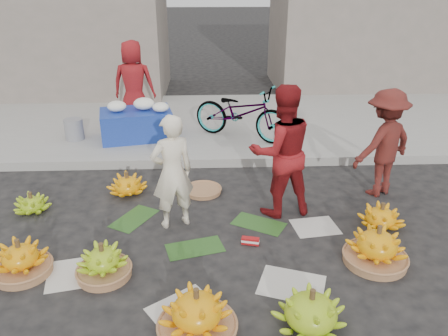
{
  "coord_description": "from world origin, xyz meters",
  "views": [
    {
      "loc": [
        0.06,
        -4.45,
        2.91
      ],
      "look_at": [
        0.27,
        0.5,
        0.7
      ],
      "focal_mm": 35.0,
      "sensor_mm": 36.0,
      "label": 1
    }
  ],
  "objects_px": {
    "banana_bunch_4": "(377,247)",
    "bicycle": "(241,112)",
    "flower_table": "(137,122)",
    "vendor_cream": "(172,172)",
    "banana_bunch_0": "(21,259)"
  },
  "relations": [
    {
      "from": "banana_bunch_4",
      "to": "bicycle",
      "type": "bearing_deg",
      "value": 107.7
    },
    {
      "from": "banana_bunch_4",
      "to": "flower_table",
      "type": "relative_size",
      "value": 0.51
    },
    {
      "from": "flower_table",
      "to": "bicycle",
      "type": "xyz_separation_m",
      "value": [
        1.91,
        -0.08,
        0.19
      ]
    },
    {
      "from": "vendor_cream",
      "to": "flower_table",
      "type": "height_order",
      "value": "vendor_cream"
    },
    {
      "from": "banana_bunch_0",
      "to": "vendor_cream",
      "type": "height_order",
      "value": "vendor_cream"
    },
    {
      "from": "banana_bunch_4",
      "to": "flower_table",
      "type": "xyz_separation_m",
      "value": [
        -3.1,
        3.8,
        0.22
      ]
    },
    {
      "from": "vendor_cream",
      "to": "banana_bunch_4",
      "type": "bearing_deg",
      "value": 135.87
    },
    {
      "from": "banana_bunch_4",
      "to": "vendor_cream",
      "type": "relative_size",
      "value": 0.49
    },
    {
      "from": "banana_bunch_4",
      "to": "bicycle",
      "type": "height_order",
      "value": "bicycle"
    },
    {
      "from": "flower_table",
      "to": "vendor_cream",
      "type": "bearing_deg",
      "value": -85.37
    },
    {
      "from": "banana_bunch_0",
      "to": "banana_bunch_4",
      "type": "xyz_separation_m",
      "value": [
        3.79,
        0.03,
        0.03
      ]
    },
    {
      "from": "bicycle",
      "to": "banana_bunch_4",
      "type": "bearing_deg",
      "value": -132.82
    },
    {
      "from": "flower_table",
      "to": "banana_bunch_0",
      "type": "bearing_deg",
      "value": -111.99
    },
    {
      "from": "vendor_cream",
      "to": "bicycle",
      "type": "xyz_separation_m",
      "value": [
        1.06,
        2.81,
        -0.11
      ]
    },
    {
      "from": "banana_bunch_0",
      "to": "vendor_cream",
      "type": "distance_m",
      "value": 1.88
    }
  ]
}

